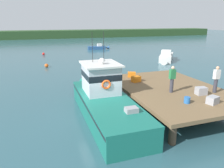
% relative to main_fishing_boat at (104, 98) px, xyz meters
% --- Properties ---
extents(ground_plane, '(200.00, 200.00, 0.00)m').
position_rel_main_fishing_boat_xyz_m(ground_plane, '(-0.21, 0.01, -1.01)').
color(ground_plane, '#2D5660').
extents(dock, '(6.00, 9.00, 1.20)m').
position_rel_main_fishing_boat_xyz_m(dock, '(4.59, 0.01, 0.07)').
color(dock, '#4C3D2D').
rests_on(dock, ground).
extents(main_fishing_boat, '(2.61, 9.82, 4.80)m').
position_rel_main_fishing_boat_xyz_m(main_fishing_boat, '(0.00, 0.00, 0.00)').
color(main_fishing_boat, '#196B5B').
rests_on(main_fishing_boat, ground).
extents(crate_stack_mid_dock, '(0.70, 0.60, 0.40)m').
position_rel_main_fishing_boat_xyz_m(crate_stack_mid_dock, '(5.03, -3.11, 0.39)').
color(crate_stack_mid_dock, '#9E9EA3').
rests_on(crate_stack_mid_dock, dock).
extents(crate_single_far, '(0.64, 0.49, 0.45)m').
position_rel_main_fishing_boat_xyz_m(crate_single_far, '(5.47, -1.72, 0.42)').
color(crate_single_far, '#9E9EA3').
rests_on(crate_single_far, dock).
extents(crate_stack_near_edge, '(0.69, 0.57, 0.41)m').
position_rel_main_fishing_boat_xyz_m(crate_stack_near_edge, '(3.03, 2.06, 0.40)').
color(crate_stack_near_edge, orange).
rests_on(crate_stack_near_edge, dock).
extents(crate_single_by_cleat, '(0.72, 0.64, 0.38)m').
position_rel_main_fishing_boat_xyz_m(crate_single_by_cleat, '(3.30, 3.43, 0.38)').
color(crate_single_by_cleat, orange).
rests_on(crate_single_by_cleat, dock).
extents(bait_bucket, '(0.32, 0.32, 0.34)m').
position_rel_main_fishing_boat_xyz_m(bait_bucket, '(3.82, -2.60, 0.36)').
color(bait_bucket, '#2866B2').
rests_on(bait_bucket, dock).
extents(deckhand_by_the_boat, '(0.36, 0.22, 1.63)m').
position_rel_main_fishing_boat_xyz_m(deckhand_by_the_boat, '(4.06, -0.77, 1.05)').
color(deckhand_by_the_boat, '#383842').
rests_on(deckhand_by_the_boat, dock).
extents(deckhand_further_back, '(0.36, 0.22, 1.63)m').
position_rel_main_fishing_boat_xyz_m(deckhand_further_back, '(6.54, -1.67, 1.05)').
color(deckhand_further_back, '#383842').
rests_on(deckhand_further_back, dock).
extents(moored_boat_off_the_point, '(4.28, 1.31, 1.08)m').
position_rel_main_fishing_boat_xyz_m(moored_boat_off_the_point, '(7.76, 29.57, -0.64)').
color(moored_boat_off_the_point, '#285184').
rests_on(moored_boat_off_the_point, ground).
extents(moored_boat_near_channel, '(4.71, 5.63, 1.56)m').
position_rel_main_fishing_boat_xyz_m(moored_boat_near_channel, '(13.36, 14.23, -0.47)').
color(moored_boat_near_channel, silver).
rests_on(moored_boat_near_channel, ground).
extents(mooring_buoy_outer, '(0.45, 0.45, 0.45)m').
position_rel_main_fishing_boat_xyz_m(mooring_buoy_outer, '(-2.62, 15.17, -0.78)').
color(mooring_buoy_outer, '#EA5B19').
rests_on(mooring_buoy_outer, ground).
extents(mooring_buoy_spare_mooring, '(0.41, 0.41, 0.41)m').
position_rel_main_fishing_boat_xyz_m(mooring_buoy_spare_mooring, '(-2.63, 25.34, -0.80)').
color(mooring_buoy_spare_mooring, red).
rests_on(mooring_buoy_spare_mooring, ground).
extents(mooring_buoy_channel_marker, '(0.38, 0.38, 0.38)m').
position_rel_main_fishing_boat_xyz_m(mooring_buoy_channel_marker, '(3.62, 13.39, -0.82)').
color(mooring_buoy_channel_marker, red).
rests_on(mooring_buoy_channel_marker, ground).
extents(far_shoreline, '(120.00, 8.00, 2.40)m').
position_rel_main_fishing_boat_xyz_m(far_shoreline, '(-0.21, 62.01, 0.19)').
color(far_shoreline, '#284723').
rests_on(far_shoreline, ground).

